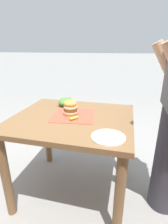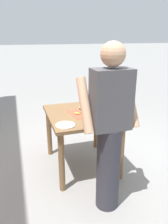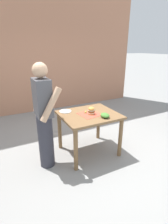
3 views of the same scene
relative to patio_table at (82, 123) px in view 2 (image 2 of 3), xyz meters
The scene contains 8 objects.
ground_plane 0.64m from the patio_table, ahead, with size 80.00×80.00×0.00m, color gray.
patio_table is the anchor object (origin of this frame).
serving_paper 0.14m from the patio_table, behind, with size 0.35×0.35×0.00m, color #D64C38.
sandwich 0.21m from the patio_table, 142.23° to the right, with size 0.12×0.12×0.17m.
pickle_spear 0.17m from the patio_table, 24.78° to the left, with size 0.02×0.02×0.08m, color #8EA83D.
side_plate_with_forks 0.47m from the patio_table, 48.61° to the left, with size 0.22×0.22×0.02m.
side_salad 0.36m from the patio_table, 150.44° to the right, with size 0.18×0.14×0.08m, color #477F33.
diner_across_table 0.84m from the patio_table, 92.20° to the left, with size 0.55×0.35×1.69m.
Camera 2 is at (0.78, 2.54, 1.74)m, focal length 35.00 mm.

